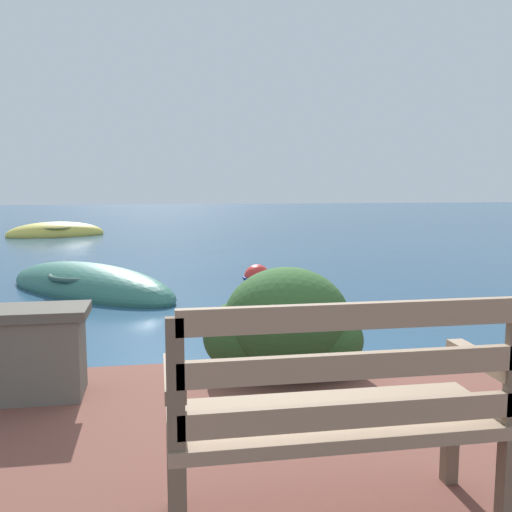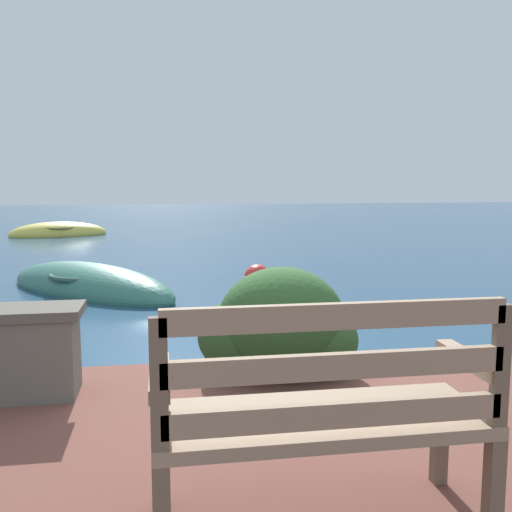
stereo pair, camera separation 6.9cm
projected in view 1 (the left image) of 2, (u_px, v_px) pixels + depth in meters
ground_plane at (293, 384)px, 4.43m from camera, size 80.00×80.00×0.00m
park_bench at (338, 410)px, 2.14m from camera, size 1.29×0.48×0.93m
hedge_clump_left at (284, 328)px, 3.97m from camera, size 1.11×0.80×0.76m
rowboat_nearest at (89, 288)px, 8.17m from camera, size 3.08×3.16×0.73m
rowboat_mid at (56, 234)px, 17.00m from camera, size 3.03×1.93×0.74m
mooring_buoy at (257, 278)px, 8.98m from camera, size 0.47×0.47×0.43m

